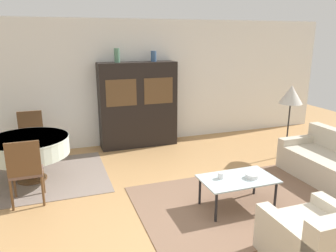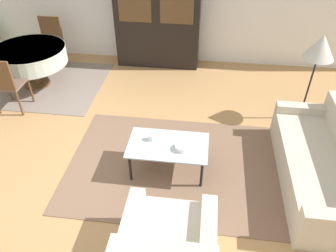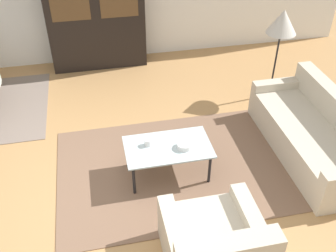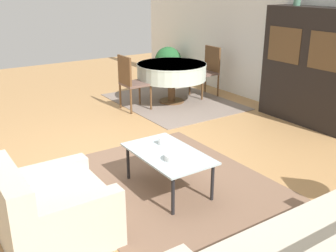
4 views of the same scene
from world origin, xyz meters
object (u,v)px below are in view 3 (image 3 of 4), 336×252
Objects in this scene: coffee_table at (168,149)px; bowl at (184,146)px; cup at (148,142)px; armchair at (215,246)px; display_cabinet at (96,17)px; floor_lamp at (282,24)px; couch at (315,135)px.

coffee_table is 0.21m from bowl.
cup is 0.44m from bowl.
armchair is 1.37m from coffee_table.
armchair is 4.59m from display_cabinet.
bowl is (0.02, 1.30, 0.19)m from armchair.
display_cabinet is at bearing 99.86° from armchair.
cup is at bearing 161.87° from bowl.
bowl reaches higher than coffee_table.
display_cabinet reaches higher than floor_lamp.
couch is 1.46× the size of floor_lamp.
display_cabinet is (-2.57, 3.10, 0.63)m from couch.
floor_lamp is (1.84, 2.82, 0.93)m from armchair.
cup is at bearing 105.54° from armchair.
bowl is at bearing -18.13° from cup.
display_cabinet is (-0.78, 4.48, 0.63)m from armchair.
display_cabinet is (-0.61, 3.12, 0.51)m from coffee_table.
display_cabinet is 1.27× the size of floor_lamp.
couch is 1.15× the size of display_cabinet.
floor_lamp is at bearing 36.04° from coffee_table.
cup is (-2.24, -1.39, -0.73)m from floor_lamp.
armchair is at bearing -90.70° from bowl.
bowl is (0.80, -3.19, -0.44)m from display_cabinet.
floor_lamp is (2.01, 1.46, 0.82)m from coffee_table.
display_cabinet reaches higher than bowl.
coffee_table is (-1.97, -0.02, 0.12)m from couch.
couch is 1.72m from floor_lamp.
couch is 1.97m from coffee_table.
coffee_table is 3.22m from display_cabinet.
floor_lamp is 2.49m from bowl.
floor_lamp reaches higher than couch.
armchair is 1.31m from bowl.
armchair is at bearing -80.14° from display_cabinet.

